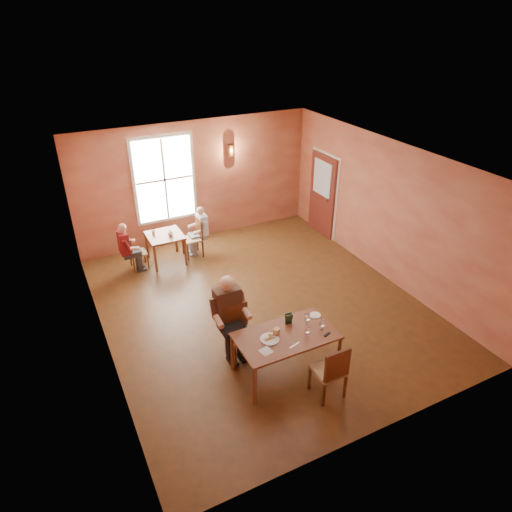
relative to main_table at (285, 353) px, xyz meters
name	(u,v)px	position (x,y,z in m)	size (l,w,h in m)	color
ground	(260,305)	(0.49, 1.84, -0.38)	(6.00, 7.00, 0.01)	brown
wall_back	(196,182)	(0.49, 5.34, 1.12)	(6.00, 0.04, 3.00)	brown
wall_front	(386,352)	(0.49, -1.66, 1.12)	(6.00, 0.04, 3.00)	brown
wall_left	(95,278)	(-2.51, 1.84, 1.12)	(0.04, 7.00, 3.00)	brown
wall_right	(386,211)	(3.49, 1.84, 1.12)	(0.04, 7.00, 3.00)	brown
ceiling	(261,162)	(0.49, 1.84, 2.62)	(6.00, 7.00, 0.04)	white
window	(165,180)	(-0.31, 5.29, 1.32)	(1.36, 0.10, 1.96)	white
door	(322,195)	(3.43, 4.14, 0.67)	(0.12, 1.04, 2.10)	maroon
wall_sconce	(230,150)	(1.39, 5.24, 1.82)	(0.16, 0.16, 0.28)	brown
main_table	(285,353)	(0.00, 0.00, 0.00)	(1.61, 0.90, 0.75)	brown
chair_diner_main	(241,334)	(-0.50, 0.65, 0.11)	(0.43, 0.43, 0.97)	#4E2916
diner_main	(241,324)	(-0.50, 0.62, 0.34)	(0.58, 0.58, 1.44)	#39241F
chair_empty	(328,369)	(0.34, -0.72, 0.11)	(0.43, 0.43, 0.98)	#442913
plate_food	(270,339)	(-0.29, 0.02, 0.40)	(0.31, 0.31, 0.04)	white
sandwich	(277,332)	(-0.14, 0.06, 0.43)	(0.09, 0.09, 0.11)	tan
goblet_a	(307,319)	(0.45, 0.10, 0.48)	(0.08, 0.08, 0.21)	white
goblet_b	(322,325)	(0.58, -0.14, 0.48)	(0.08, 0.08, 0.20)	white
goblet_c	(307,331)	(0.28, -0.17, 0.47)	(0.08, 0.08, 0.19)	white
menu_stand	(289,319)	(0.18, 0.24, 0.48)	(0.12, 0.06, 0.20)	#1E3422
knife	(294,345)	(-0.01, -0.27, 0.38)	(0.20, 0.02, 0.00)	white
napkin	(266,351)	(-0.47, -0.20, 0.38)	(0.18, 0.18, 0.01)	white
side_plate	(315,315)	(0.69, 0.23, 0.38)	(0.19, 0.19, 0.01)	white
sunglasses	(327,334)	(0.59, -0.28, 0.39)	(0.13, 0.04, 0.02)	black
second_table	(166,248)	(-0.67, 4.44, -0.03)	(0.79, 0.79, 0.70)	brown
chair_diner_white	(192,238)	(-0.02, 4.44, 0.09)	(0.41, 0.41, 0.93)	#563218
diner_white	(193,234)	(0.01, 4.44, 0.20)	(0.46, 0.46, 1.15)	white
chair_diner_maroon	(138,252)	(-1.32, 4.44, 0.03)	(0.36, 0.36, 0.81)	brown
diner_maroon	(136,245)	(-1.35, 4.44, 0.21)	(0.47, 0.47, 1.17)	maroon
cup_a	(171,234)	(-0.56, 4.33, 0.37)	(0.11, 0.11, 0.09)	white
cup_b	(153,232)	(-0.88, 4.59, 0.37)	(0.09, 0.09, 0.08)	white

